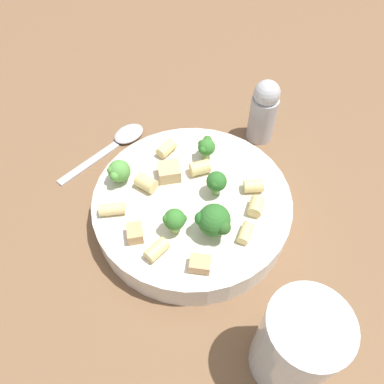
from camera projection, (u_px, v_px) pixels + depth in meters
name	position (u px, v px, depth m)	size (l,w,h in m)	color
ground_plane	(192.00, 215.00, 0.49)	(2.00, 2.00, 0.00)	brown
pasta_bowl	(192.00, 205.00, 0.47)	(0.25, 0.25, 0.04)	silver
broccoli_floret_0	(174.00, 220.00, 0.41)	(0.02, 0.02, 0.03)	#93B766
broccoli_floret_1	(216.00, 182.00, 0.44)	(0.02, 0.02, 0.03)	#84AD60
broccoli_floret_2	(214.00, 221.00, 0.41)	(0.04, 0.04, 0.04)	#9EC175
broccoli_floret_3	(119.00, 171.00, 0.46)	(0.03, 0.03, 0.03)	#84AD60
broccoli_floret_4	(206.00, 147.00, 0.48)	(0.03, 0.02, 0.03)	#93B766
rigatoni_0	(245.00, 233.00, 0.42)	(0.01, 0.01, 0.03)	#E0C67F
rigatoni_1	(253.00, 186.00, 0.46)	(0.02, 0.02, 0.02)	#E0C67F
rigatoni_2	(256.00, 206.00, 0.44)	(0.02, 0.02, 0.02)	#E0C67F
rigatoni_3	(146.00, 183.00, 0.46)	(0.02, 0.02, 0.02)	#E0C67F
rigatoni_4	(112.00, 209.00, 0.44)	(0.01, 0.01, 0.03)	#E0C67F
rigatoni_5	(157.00, 250.00, 0.41)	(0.02, 0.02, 0.03)	#E0C67F
rigatoni_6	(166.00, 149.00, 0.50)	(0.02, 0.02, 0.03)	#E0C67F
rigatoni_7	(200.00, 168.00, 0.48)	(0.02, 0.02, 0.02)	#E0C67F
chicken_chunk_0	(137.00, 236.00, 0.42)	(0.02, 0.02, 0.02)	tan
chicken_chunk_1	(200.00, 264.00, 0.40)	(0.02, 0.02, 0.01)	tan
chicken_chunk_2	(168.00, 172.00, 0.47)	(0.03, 0.03, 0.02)	tan
drinking_glass	(294.00, 347.00, 0.34)	(0.07, 0.07, 0.11)	silver
pepper_shaker	(264.00, 111.00, 0.54)	(0.04, 0.04, 0.10)	#B2B2B7
spoon	(119.00, 141.00, 0.57)	(0.16, 0.04, 0.01)	#B2B2B7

